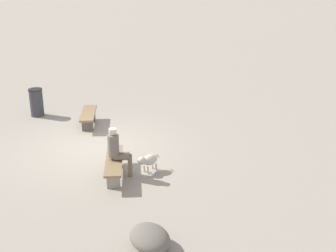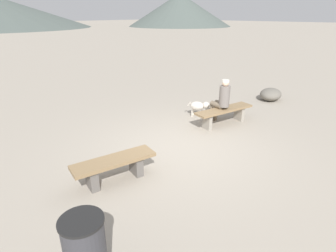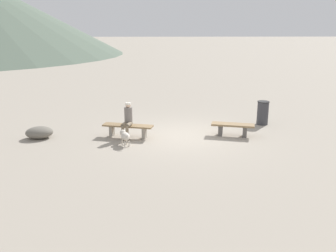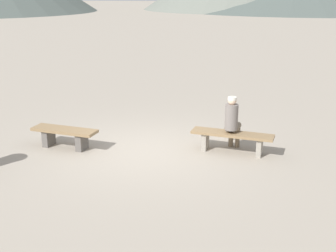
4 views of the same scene
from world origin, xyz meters
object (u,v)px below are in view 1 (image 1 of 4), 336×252
Objects in this scene: bench_left at (88,116)px; boulder at (150,238)px; trash_bin at (36,102)px; bench_right at (114,164)px; dog at (148,160)px; seated_person at (117,149)px.

boulder is (7.10, 0.11, -0.10)m from bench_left.
bench_left is 2.22m from trash_bin.
dog is (0.03, 0.90, -0.01)m from bench_right.
dog is at bearing 102.03° from seated_person.
trash_bin reaches higher than bench_left.
bench_right is 0.40m from seated_person.
seated_person is 1.35× the size of boulder.
dog is 0.67× the size of boulder.
bench_left is at bearing -162.74° from seated_person.
dog reaches higher than bench_right.
boulder is (3.19, -0.86, -0.12)m from dog.
dog is at bearing 25.02° from trash_bin.
trash_bin is at bearing -168.96° from boulder.
seated_person is 1.35× the size of trash_bin.
trash_bin reaches higher than dog.
dog is 0.68× the size of trash_bin.
bench_left is 1.24× the size of seated_person.
bench_left reaches higher than boulder.
dog is (0.04, 0.80, -0.40)m from seated_person.
bench_left is at bearing -165.22° from bench_right.
seated_person is at bearing 108.36° from bench_right.
bench_right is at bearing -179.25° from boulder.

